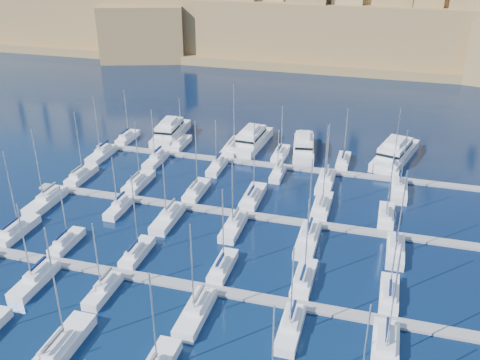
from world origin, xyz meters
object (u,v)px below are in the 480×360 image
(motor_yacht_a, at_px, (170,131))
(motor_yacht_d, at_px, (395,153))
(sailboat_2, at_px, (62,345))
(motor_yacht_b, at_px, (252,139))
(motor_yacht_c, at_px, (304,146))

(motor_yacht_a, bearing_deg, motor_yacht_d, 1.33)
(sailboat_2, height_order, motor_yacht_a, sailboat_2)
(sailboat_2, bearing_deg, motor_yacht_b, 85.53)
(motor_yacht_c, bearing_deg, sailboat_2, -104.45)
(motor_yacht_b, xyz_separation_m, motor_yacht_c, (12.23, -0.93, 0.00))
(motor_yacht_a, xyz_separation_m, motor_yacht_c, (32.33, -0.73, -0.00))
(sailboat_2, relative_size, motor_yacht_b, 1.00)
(motor_yacht_d, bearing_deg, motor_yacht_b, -178.20)
(sailboat_2, bearing_deg, motor_yacht_a, 101.98)
(motor_yacht_b, height_order, motor_yacht_d, same)
(sailboat_2, distance_m, motor_yacht_c, 70.72)
(sailboat_2, distance_m, motor_yacht_d, 79.69)
(sailboat_2, bearing_deg, motor_yacht_d, 62.08)
(motor_yacht_a, height_order, motor_yacht_d, same)
(motor_yacht_a, height_order, motor_yacht_c, same)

